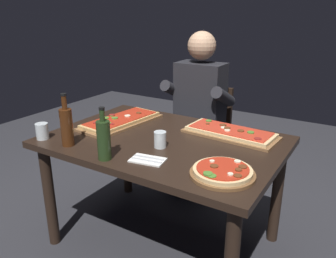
{
  "coord_description": "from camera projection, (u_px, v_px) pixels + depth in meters",
  "views": [
    {
      "loc": [
        1.04,
        -1.64,
        1.5
      ],
      "look_at": [
        0.0,
        0.05,
        0.79
      ],
      "focal_mm": 36.54,
      "sensor_mm": 36.0,
      "label": 1
    }
  ],
  "objects": [
    {
      "name": "dining_table",
      "position": [
        164.0,
        153.0,
        2.11
      ],
      "size": [
        1.4,
        0.96,
        0.74
      ],
      "color": "black",
      "rests_on": "ground_plane"
    },
    {
      "name": "pizza_round_far",
      "position": [
        223.0,
        172.0,
        1.62
      ],
      "size": [
        0.31,
        0.31,
        0.05
      ],
      "color": "brown",
      "rests_on": "dining_table"
    },
    {
      "name": "tumbler_near_camera",
      "position": [
        42.0,
        131.0,
        2.07
      ],
      "size": [
        0.08,
        0.08,
        0.1
      ],
      "color": "silver",
      "rests_on": "dining_table"
    },
    {
      "name": "oil_bottle_amber",
      "position": [
        67.0,
        126.0,
        1.95
      ],
      "size": [
        0.07,
        0.07,
        0.31
      ],
      "color": "#47230F",
      "rests_on": "dining_table"
    },
    {
      "name": "tumbler_far_side",
      "position": [
        160.0,
        140.0,
        1.95
      ],
      "size": [
        0.07,
        0.07,
        0.09
      ],
      "color": "silver",
      "rests_on": "dining_table"
    },
    {
      "name": "diner_chair",
      "position": [
        203.0,
        132.0,
        2.92
      ],
      "size": [
        0.44,
        0.44,
        0.87
      ],
      "color": "black",
      "rests_on": "ground_plane"
    },
    {
      "name": "seated_diner",
      "position": [
        197.0,
        107.0,
        2.74
      ],
      "size": [
        0.53,
        0.41,
        1.33
      ],
      "color": "#23232D",
      "rests_on": "ground_plane"
    },
    {
      "name": "wine_bottle_dark",
      "position": [
        104.0,
        139.0,
        1.77
      ],
      "size": [
        0.07,
        0.07,
        0.28
      ],
      "color": "#233819",
      "rests_on": "dining_table"
    },
    {
      "name": "pizza_rectangular_front",
      "position": [
        230.0,
        133.0,
        2.13
      ],
      "size": [
        0.6,
        0.29,
        0.05
      ],
      "color": "brown",
      "rests_on": "dining_table"
    },
    {
      "name": "ground_plane",
      "position": [
        164.0,
        240.0,
        2.33
      ],
      "size": [
        6.4,
        6.4,
        0.0
      ],
      "primitive_type": "plane",
      "color": "#2D2D33"
    },
    {
      "name": "pizza_rectangular_left",
      "position": [
        121.0,
        121.0,
        2.35
      ],
      "size": [
        0.33,
        0.62,
        0.05
      ],
      "color": "brown",
      "rests_on": "dining_table"
    },
    {
      "name": "napkin_cutlery_set",
      "position": [
        148.0,
        160.0,
        1.79
      ],
      "size": [
        0.2,
        0.14,
        0.01
      ],
      "color": "white",
      "rests_on": "dining_table"
    }
  ]
}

